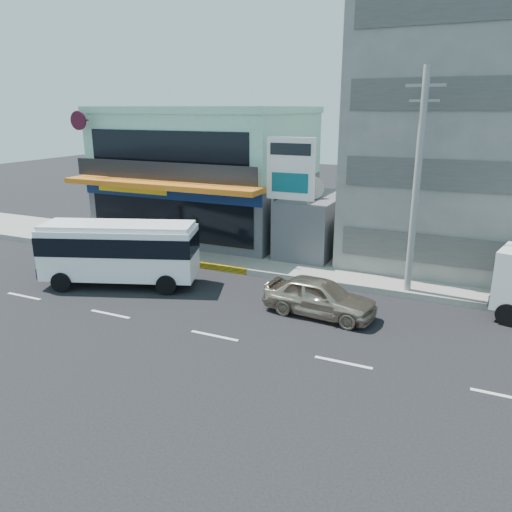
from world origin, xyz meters
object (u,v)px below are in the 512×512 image
at_px(shop_building, 210,176).
at_px(minibus, 119,249).
at_px(utility_pole_near, 417,184).
at_px(satellite_dish, 310,197).
at_px(billboard, 290,176).
at_px(sedan, 320,297).
at_px(motorcycle_rider, 140,247).

xyz_separation_m(shop_building, minibus, (1.10, -10.80, -2.16)).
bearing_deg(shop_building, utility_pole_near, -25.06).
height_order(satellite_dish, utility_pole_near, utility_pole_near).
distance_m(billboard, sedan, 7.79).
relative_size(billboard, sedan, 1.46).
distance_m(billboard, utility_pole_near, 6.75).
bearing_deg(billboard, minibus, -136.58).
relative_size(billboard, motorcycle_rider, 2.83).
relative_size(minibus, sedan, 1.63).
bearing_deg(sedan, billboard, 37.12).
xyz_separation_m(utility_pole_near, sedan, (-3.00, -3.80, -4.35)).
distance_m(utility_pole_near, motorcycle_rider, 15.18).
height_order(shop_building, satellite_dish, shop_building).
bearing_deg(minibus, motorcycle_rider, 114.09).
relative_size(satellite_dish, sedan, 0.32).
xyz_separation_m(shop_building, motorcycle_rider, (-0.54, -7.15, -3.19)).
height_order(shop_building, utility_pole_near, utility_pole_near).
height_order(shop_building, sedan, shop_building).
bearing_deg(utility_pole_near, satellite_dish, 149.04).
bearing_deg(satellite_dish, minibus, -131.29).
relative_size(utility_pole_near, sedan, 2.12).
xyz_separation_m(sedan, motorcycle_rider, (-11.54, 3.20, -0.00)).
xyz_separation_m(satellite_dish, minibus, (-6.90, -7.86, -1.74)).
bearing_deg(motorcycle_rider, utility_pole_near, 2.36).
bearing_deg(utility_pole_near, billboard, 164.52).
xyz_separation_m(minibus, motorcycle_rider, (-1.64, 3.66, -1.03)).
relative_size(utility_pole_near, motorcycle_rider, 4.11).
relative_size(satellite_dish, minibus, 0.19).
relative_size(shop_building, satellite_dish, 8.27).
height_order(billboard, utility_pole_near, utility_pole_near).
bearing_deg(sedan, shop_building, 51.87).
bearing_deg(sedan, motorcycle_rider, 79.61).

